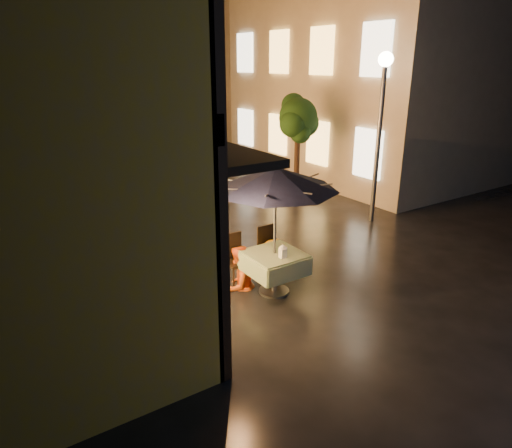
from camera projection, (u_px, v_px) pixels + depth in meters
ground at (340, 275)px, 9.04m from camera, size 90.00×90.00×0.00m
east_building_near at (373, 78)px, 16.88m from camera, size 7.30×9.30×6.80m
east_building_far at (221, 68)px, 25.84m from camera, size 7.30×10.30×7.30m
street_tree at (298, 120)px, 13.02m from camera, size 1.43×1.20×3.15m
streetlamp_near at (381, 108)px, 11.19m from camera, size 0.36×0.36×4.23m
streetlamp_far at (178, 87)px, 20.62m from camera, size 0.36×0.36×4.23m
cafe_table at (274, 263)px, 8.20m from camera, size 0.99×0.99×0.78m
patio_umbrella at (276, 178)px, 7.67m from camera, size 2.18×2.18×2.46m
cafe_chair_left at (234, 256)px, 8.59m from camera, size 0.42×0.42×0.97m
cafe_chair_right at (269, 247)px, 9.00m from camera, size 0.42×0.42×0.97m
table_lantern at (283, 250)px, 7.90m from camera, size 0.16×0.16×0.25m
person_orange at (238, 248)px, 8.33m from camera, size 0.91×0.80×1.58m
person_yellow at (275, 241)px, 8.83m from camera, size 0.99×0.63×1.45m
bicycle_0 at (172, 226)px, 10.27m from camera, size 1.99×1.20×0.99m
bicycle_1 at (144, 214)px, 10.98m from camera, size 1.81×0.67×1.06m
bicycle_2 at (123, 203)px, 12.07m from camera, size 1.81×0.84×0.92m
bicycle_3 at (110, 196)px, 12.37m from camera, size 1.90×0.71×1.12m
bicycle_4 at (94, 188)px, 13.68m from camera, size 1.62×0.86×0.81m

